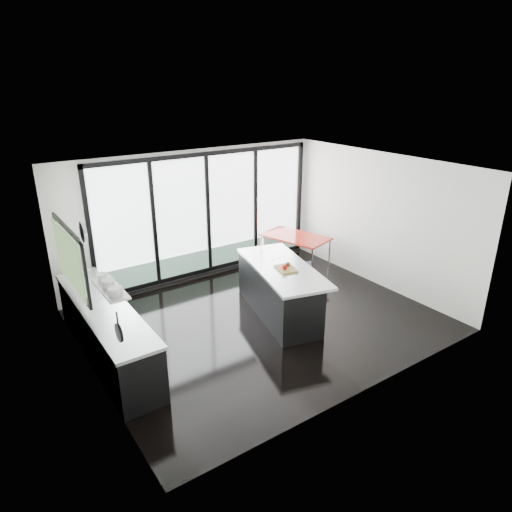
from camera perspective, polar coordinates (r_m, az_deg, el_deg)
floor at (r=8.49m, az=0.60°, el=-7.99°), size 6.00×5.00×0.00m
ceiling at (r=7.52m, az=0.68°, el=10.91°), size 6.00×5.00×0.00m
wall_back at (r=10.07m, az=-6.20°, el=4.57°), size 6.00×0.09×2.80m
wall_front at (r=6.20m, az=14.10°, el=-5.87°), size 6.00×0.00×2.80m
wall_left at (r=6.96m, az=-21.23°, el=-2.16°), size 0.26×5.00×2.80m
wall_right at (r=9.85m, az=15.12°, el=4.33°), size 0.00×5.00×2.80m
counter_cabinets at (r=7.61m, az=-18.16°, el=-8.95°), size 0.69×3.24×1.36m
island at (r=8.51m, az=2.78°, el=-4.27°), size 1.52×2.51×1.24m
bar_stool_near at (r=8.80m, az=6.39°, el=-4.47°), size 0.49×0.49×0.69m
bar_stool_far at (r=8.83m, az=3.37°, el=-4.12°), size 0.50×0.50×0.74m
red_table at (r=10.58m, az=4.89°, el=0.46°), size 1.25×1.67×0.80m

